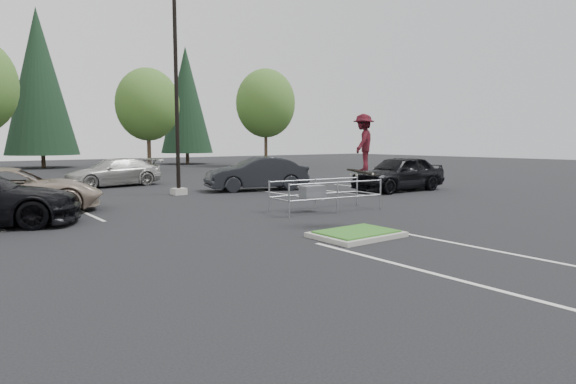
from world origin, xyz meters
TOP-DOWN VIEW (x-y plane):
  - ground at (0.00, 0.00)m, footprint 120.00×120.00m
  - grass_median at (0.00, 0.00)m, footprint 2.20×1.60m
  - stall_lines at (-1.35, 6.02)m, footprint 22.62×17.60m
  - light_pole at (0.50, 12.00)m, footprint 0.70×0.60m
  - decid_c at (5.99, 29.83)m, footprint 5.12×5.12m
  - decid_d at (17.99, 30.33)m, footprint 5.76×5.76m
  - conif_b at (0.00, 40.50)m, footprint 6.38×6.38m
  - conif_c at (14.00, 39.50)m, footprint 5.50×5.50m
  - cart_corral at (2.06, 4.05)m, footprint 4.05×1.85m
  - skateboarder at (1.20, 1.00)m, footprint 1.20×1.05m
  - car_l_tan at (-6.50, 9.99)m, footprint 6.09×3.64m
  - car_r_charc at (4.50, 11.50)m, footprint 5.36×3.05m
  - car_r_black at (10.00, 7.00)m, footprint 5.23×2.22m
  - car_far_silver at (-0.57, 18.00)m, footprint 5.51×2.86m

SIDE VIEW (x-z plane):
  - ground at x=0.00m, z-range 0.00..0.00m
  - stall_lines at x=-1.35m, z-range 0.00..0.01m
  - grass_median at x=0.00m, z-range 0.00..0.16m
  - cart_corral at x=2.06m, z-range 0.14..1.25m
  - car_far_silver at x=-0.57m, z-range 0.00..1.53m
  - car_l_tan at x=-6.50m, z-range 0.00..1.58m
  - car_r_charc at x=4.50m, z-range 0.00..1.67m
  - car_r_black at x=10.00m, z-range 0.00..1.77m
  - skateboarder at x=1.20m, z-range 1.54..3.31m
  - light_pole at x=0.50m, z-range -0.50..9.62m
  - decid_c at x=5.99m, z-range 1.06..9.45m
  - decid_d at x=17.99m, z-range 1.20..10.63m
  - conif_c at x=14.00m, z-range 0.60..13.10m
  - conif_b at x=0.00m, z-range 0.60..15.10m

